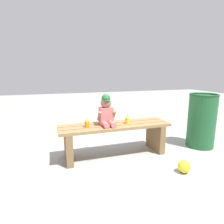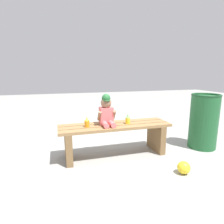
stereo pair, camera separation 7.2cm
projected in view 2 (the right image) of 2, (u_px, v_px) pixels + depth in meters
The scene contains 7 objects.
ground_plane at pixel (115, 155), 2.60m from camera, with size 16.00×16.00×0.00m, color #999993.
park_bench at pixel (115, 134), 2.54m from camera, with size 1.47×0.40×0.43m.
child_figure at pixel (106, 112), 2.46m from camera, with size 0.23×0.27×0.40m.
sippy_cup_left at pixel (87, 123), 2.38m from camera, with size 0.06×0.06×0.12m.
sippy_cup_right at pixel (128, 120), 2.53m from camera, with size 0.06×0.06×0.12m.
toy_ball at pixel (184, 168), 2.11m from camera, with size 0.14×0.14×0.14m, color yellow.
trash_bin at pixel (204, 121), 2.79m from camera, with size 0.41×0.41×0.80m.
Camera 2 is at (-0.72, -2.32, 1.11)m, focal length 30.50 mm.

